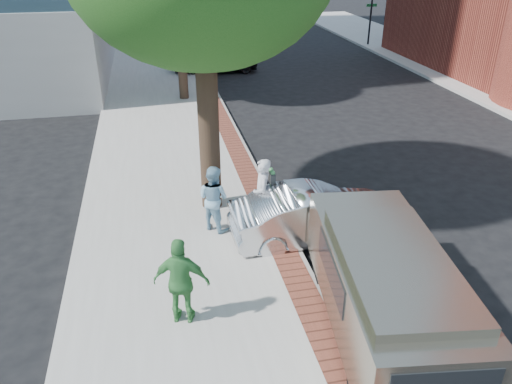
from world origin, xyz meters
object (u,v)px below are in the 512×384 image
object	(u,v)px
person_officer	(214,198)
van	(383,282)
person_gray	(262,195)
sedan_silver	(315,215)
parking_meter	(272,185)
bg_car	(215,58)
person_green	(182,282)

from	to	relation	value
person_officer	van	size ratio (longest dim) A/B	0.32
person_officer	van	world-z (taller)	van
person_gray	sedan_silver	distance (m)	1.34
parking_meter	person_officer	xyz separation A→B (m)	(-1.40, 0.08, -0.24)
bg_car	van	size ratio (longest dim) A/B	0.87
parking_meter	bg_car	distance (m)	16.47
parking_meter	person_officer	bearing A→B (deg)	176.64
person_green	sedan_silver	xyz separation A→B (m)	(3.29, 2.40, -0.36)
person_gray	sedan_silver	xyz separation A→B (m)	(1.16, -0.53, -0.39)
parking_meter	van	bearing A→B (deg)	-73.62
person_green	van	bearing A→B (deg)	-175.45
bg_car	van	bearing A→B (deg)	177.04
person_gray	sedan_silver	size ratio (longest dim) A/B	0.45
person_officer	bg_car	world-z (taller)	person_officer
person_gray	person_green	xyz separation A→B (m)	(-2.13, -2.93, -0.03)
bg_car	person_officer	bearing A→B (deg)	168.42
person_gray	person_green	distance (m)	3.62
van	sedan_silver	bearing A→B (deg)	101.88
parking_meter	van	distance (m)	3.98
sedan_silver	bg_car	distance (m)	17.11
person_gray	bg_car	size ratio (longest dim) A/B	0.40
parking_meter	sedan_silver	size ratio (longest dim) A/B	0.37
parking_meter	person_officer	size ratio (longest dim) A/B	0.90
parking_meter	van	size ratio (longest dim) A/B	0.29
parking_meter	person_officer	distance (m)	1.42
parking_meter	sedan_silver	world-z (taller)	parking_meter
van	bg_car	bearing A→B (deg)	98.42
sedan_silver	bg_car	xyz separation A→B (m)	(0.01, 17.11, 0.11)
bg_car	van	world-z (taller)	van
person_officer	person_gray	bearing A→B (deg)	-145.16
person_green	bg_car	bearing A→B (deg)	-83.19
person_green	bg_car	distance (m)	19.79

